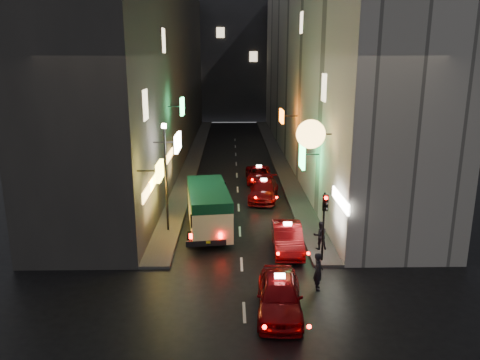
{
  "coord_description": "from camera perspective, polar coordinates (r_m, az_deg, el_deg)",
  "views": [
    {
      "loc": [
        -0.5,
        -12.8,
        9.94
      ],
      "look_at": [
        0.01,
        13.0,
        3.14
      ],
      "focal_mm": 35.0,
      "sensor_mm": 36.0,
      "label": 1
    }
  ],
  "objects": [
    {
      "name": "taxi_near",
      "position": [
        19.18,
        4.84,
        -13.48
      ],
      "size": [
        2.63,
        5.64,
        1.92
      ],
      "color": "maroon",
      "rests_on": "ground"
    },
    {
      "name": "sidewalk_right",
      "position": [
        48.06,
        4.58,
        2.88
      ],
      "size": [
        1.5,
        52.0,
        0.15
      ],
      "primitive_type": "cube",
      "color": "#484643",
      "rests_on": "ground"
    },
    {
      "name": "sidewalk_left",
      "position": [
        47.97,
        -5.59,
        2.83
      ],
      "size": [
        1.5,
        52.0,
        0.15
      ],
      "primitive_type": "cube",
      "color": "#484643",
      "rests_on": "ground"
    },
    {
      "name": "building_right",
      "position": [
        47.57,
        9.43,
        13.45
      ],
      "size": [
        7.93,
        52.16,
        18.0
      ],
      "color": "beige",
      "rests_on": "ground"
    },
    {
      "name": "traffic_light",
      "position": [
        22.92,
        10.28,
        -3.92
      ],
      "size": [
        0.26,
        0.43,
        3.5
      ],
      "color": "black",
      "rests_on": "sidewalk_right"
    },
    {
      "name": "pedestrian_crossing",
      "position": [
        21.07,
        9.53,
        -10.64
      ],
      "size": [
        0.43,
        0.65,
        1.94
      ],
      "primitive_type": "imported",
      "rotation": [
        0.0,
        0.0,
        1.54
      ],
      "color": "black",
      "rests_on": "ground"
    },
    {
      "name": "building_left",
      "position": [
        47.4,
        -10.52,
        13.39
      ],
      "size": [
        7.51,
        52.0,
        18.0
      ],
      "color": "#363431",
      "rests_on": "ground"
    },
    {
      "name": "taxi_second",
      "position": [
        24.9,
        5.8,
        -6.79
      ],
      "size": [
        2.28,
        5.22,
        1.81
      ],
      "color": "maroon",
      "rests_on": "ground"
    },
    {
      "name": "minibus",
      "position": [
        27.13,
        -3.88,
        -2.98
      ],
      "size": [
        2.92,
        6.43,
        2.67
      ],
      "color": "#F4E499",
      "rests_on": "ground"
    },
    {
      "name": "pedestrian_sidewalk",
      "position": [
        24.94,
        9.76,
        -6.42
      ],
      "size": [
        0.69,
        0.48,
        1.73
      ],
      "primitive_type": "imported",
      "rotation": [
        0.0,
        0.0,
        3.25
      ],
      "color": "black",
      "rests_on": "sidewalk_right"
    },
    {
      "name": "taxi_third",
      "position": [
        33.58,
        2.91,
        -1.04
      ],
      "size": [
        2.83,
        5.29,
        1.77
      ],
      "color": "maroon",
      "rests_on": "ground"
    },
    {
      "name": "lamp_post",
      "position": [
        26.79,
        -9.04,
        1.17
      ],
      "size": [
        0.28,
        0.28,
        6.22
      ],
      "color": "black",
      "rests_on": "sidewalk_left"
    },
    {
      "name": "taxi_far",
      "position": [
        38.22,
        2.32,
        0.81
      ],
      "size": [
        1.89,
        4.58,
        1.63
      ],
      "color": "maroon",
      "rests_on": "ground"
    },
    {
      "name": "building_far",
      "position": [
        78.81,
        -0.79,
        15.54
      ],
      "size": [
        30.0,
        10.0,
        22.0
      ],
      "primitive_type": "cube",
      "color": "#313136",
      "rests_on": "ground"
    }
  ]
}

